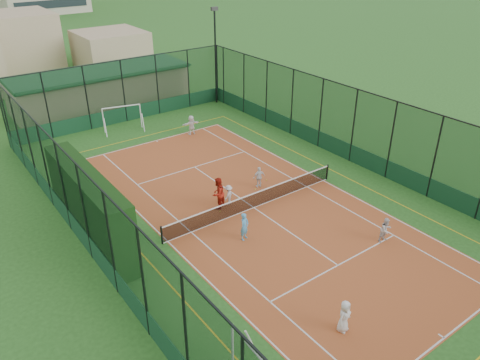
# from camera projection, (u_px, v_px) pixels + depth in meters

# --- Properties ---
(ground) EXTENTS (300.00, 300.00, 0.00)m
(ground) POSITION_uv_depth(u_px,v_px,m) (254.00, 208.00, 26.36)
(ground) COLOR #285C1F
(ground) RESTS_ON ground
(court_slab) EXTENTS (11.17, 23.97, 0.01)m
(court_slab) POSITION_uv_depth(u_px,v_px,m) (254.00, 208.00, 26.36)
(court_slab) COLOR #AD5426
(court_slab) RESTS_ON ground
(tennis_net) EXTENTS (11.67, 0.12, 1.06)m
(tennis_net) POSITION_uv_depth(u_px,v_px,m) (254.00, 200.00, 26.11)
(tennis_net) COLOR black
(tennis_net) RESTS_ON ground
(perimeter_fence) EXTENTS (18.12, 34.12, 5.00)m
(perimeter_fence) POSITION_uv_depth(u_px,v_px,m) (255.00, 168.00, 25.18)
(perimeter_fence) COLOR black
(perimeter_fence) RESTS_ON ground
(floodlight_ne) EXTENTS (0.60, 0.26, 8.25)m
(floodlight_ne) POSITION_uv_depth(u_px,v_px,m) (216.00, 57.00, 40.72)
(floodlight_ne) COLOR black
(floodlight_ne) RESTS_ON ground
(clubhouse) EXTENTS (15.20, 7.20, 3.15)m
(clubhouse) POSITION_uv_depth(u_px,v_px,m) (101.00, 88.00, 41.25)
(clubhouse) COLOR tan
(clubhouse) RESTS_ON ground
(hedge_left) EXTENTS (1.27, 8.47, 3.71)m
(hedge_left) POSITION_uv_depth(u_px,v_px,m) (90.00, 207.00, 22.92)
(hedge_left) COLOR black
(hedge_left) RESTS_ON ground
(white_bench) EXTENTS (1.51, 0.76, 0.82)m
(white_bench) POSITION_uv_depth(u_px,v_px,m) (122.00, 249.00, 22.25)
(white_bench) COLOR white
(white_bench) RESTS_ON ground
(futsal_goal_far) EXTENTS (3.08, 1.55, 1.91)m
(futsal_goal_far) POSITION_uv_depth(u_px,v_px,m) (122.00, 118.00, 36.28)
(futsal_goal_far) COLOR white
(futsal_goal_far) RESTS_ON ground
(child_near_left) EXTENTS (0.78, 0.61, 1.41)m
(child_near_left) POSITION_uv_depth(u_px,v_px,m) (344.00, 316.00, 17.95)
(child_near_left) COLOR white
(child_near_left) RESTS_ON court_slab
(child_near_mid) EXTENTS (0.64, 0.53, 1.49)m
(child_near_mid) POSITION_uv_depth(u_px,v_px,m) (245.00, 226.00, 23.35)
(child_near_mid) COLOR #51ACE7
(child_near_mid) RESTS_ON court_slab
(child_near_right) EXTENTS (0.69, 0.56, 1.32)m
(child_near_right) POSITION_uv_depth(u_px,v_px,m) (386.00, 230.00, 23.23)
(child_near_right) COLOR silver
(child_near_right) RESTS_ON court_slab
(child_far_left) EXTENTS (0.88, 0.74, 1.18)m
(child_far_left) POSITION_uv_depth(u_px,v_px,m) (229.00, 195.00, 26.46)
(child_far_left) COLOR silver
(child_far_left) RESTS_ON court_slab
(child_far_right) EXTENTS (0.83, 0.48, 1.33)m
(child_far_right) POSITION_uv_depth(u_px,v_px,m) (259.00, 177.00, 28.21)
(child_far_right) COLOR white
(child_far_right) RESTS_ON court_slab
(child_far_back) EXTENTS (1.42, 0.58, 1.49)m
(child_far_back) POSITION_uv_depth(u_px,v_px,m) (191.00, 125.00, 35.59)
(child_far_back) COLOR white
(child_far_back) RESTS_ON court_slab
(coach) EXTENTS (1.10, 1.00, 1.86)m
(coach) POSITION_uv_depth(u_px,v_px,m) (218.00, 193.00, 25.93)
(coach) COLOR #B02012
(coach) RESTS_ON court_slab
(tennis_balls) EXTENTS (4.48, 1.40, 0.07)m
(tennis_balls) POSITION_uv_depth(u_px,v_px,m) (246.00, 194.00, 27.65)
(tennis_balls) COLOR #CCE033
(tennis_balls) RESTS_ON court_slab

